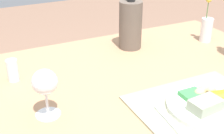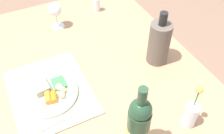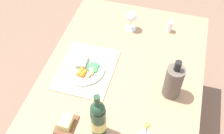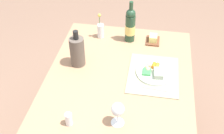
# 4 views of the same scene
# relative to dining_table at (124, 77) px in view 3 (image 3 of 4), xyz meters

# --- Properties ---
(ground_plane) EXTENTS (8.00, 8.00, 0.00)m
(ground_plane) POSITION_rel_dining_table_xyz_m (0.00, 0.00, -0.66)
(ground_plane) COLOR #876450
(dining_table) EXTENTS (1.27, 0.97, 0.75)m
(dining_table) POSITION_rel_dining_table_xyz_m (0.00, 0.00, 0.00)
(dining_table) COLOR tan
(dining_table) RESTS_ON ground_plane
(placemat) EXTENTS (0.41, 0.33, 0.01)m
(placemat) POSITION_rel_dining_table_xyz_m (0.08, -0.22, 0.09)
(placemat) COLOR #989A7B
(placemat) RESTS_ON dining_table
(dinner_plate) EXTENTS (0.26, 0.26, 0.05)m
(dinner_plate) POSITION_rel_dining_table_xyz_m (0.09, -0.23, 0.11)
(dinner_plate) COLOR white
(dinner_plate) RESTS_ON placemat
(fork) EXTENTS (0.03, 0.18, 0.00)m
(fork) POSITION_rel_dining_table_xyz_m (-0.06, -0.25, 0.10)
(fork) COLOR silver
(fork) RESTS_ON placemat
(knife) EXTENTS (0.04, 0.18, 0.00)m
(knife) POSITION_rel_dining_table_xyz_m (0.24, -0.25, 0.10)
(knife) COLOR silver
(knife) RESTS_ON placemat
(cooler_bottle) EXTENTS (0.10, 0.10, 0.27)m
(cooler_bottle) POSITION_rel_dining_table_xyz_m (0.11, 0.30, 0.20)
(cooler_bottle) COLOR brown
(cooler_bottle) RESTS_ON dining_table
(wine_glass) EXTENTS (0.08, 0.08, 0.15)m
(wine_glass) POSITION_rel_dining_table_xyz_m (-0.36, -0.05, 0.20)
(wine_glass) COLOR white
(wine_glass) RESTS_ON dining_table
(butter_dish) EXTENTS (0.13, 0.10, 0.06)m
(butter_dish) POSITION_rel_dining_table_xyz_m (0.47, -0.20, 0.11)
(butter_dish) COLOR brown
(butter_dish) RESTS_ON dining_table
(salt_shaker) EXTENTS (0.04, 0.04, 0.08)m
(salt_shaker) POSITION_rel_dining_table_xyz_m (-0.42, 0.22, 0.13)
(salt_shaker) COLOR white
(salt_shaker) RESTS_ON dining_table
(wine_bottle) EXTENTS (0.08, 0.08, 0.33)m
(wine_bottle) POSITION_rel_dining_table_xyz_m (0.46, -0.02, 0.22)
(wine_bottle) COLOR #25442C
(wine_bottle) RESTS_ON dining_table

